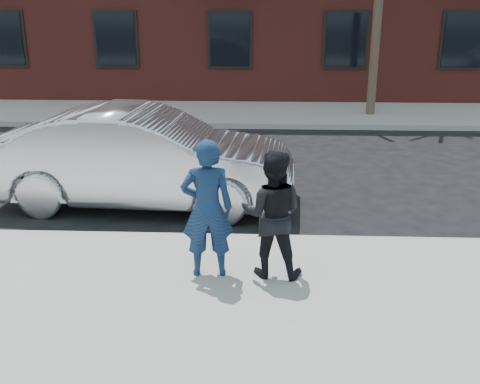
{
  "coord_description": "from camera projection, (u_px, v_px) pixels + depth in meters",
  "views": [
    {
      "loc": [
        1.27,
        -6.12,
        3.49
      ],
      "look_at": [
        0.98,
        0.4,
        1.23
      ],
      "focal_mm": 42.0,
      "sensor_mm": 36.0,
      "label": 1
    }
  ],
  "objects": [
    {
      "name": "far_sidewalk",
      "position": [
        224.0,
        113.0,
        17.57
      ],
      "size": [
        50.0,
        3.5,
        0.15
      ],
      "primitive_type": "cube",
      "color": "#9A9891",
      "rests_on": "ground"
    },
    {
      "name": "man_hoodie",
      "position": [
        207.0,
        209.0,
        6.9
      ],
      "size": [
        0.69,
        0.53,
        1.77
      ],
      "rotation": [
        0.0,
        0.0,
        3.25
      ],
      "color": "navy",
      "rests_on": "near_sidewalk"
    },
    {
      "name": "ground",
      "position": [
        160.0,
        295.0,
        6.97
      ],
      "size": [
        100.0,
        100.0,
        0.0
      ],
      "primitive_type": "plane",
      "color": "black",
      "rests_on": "ground"
    },
    {
      "name": "far_curb",
      "position": [
        219.0,
        126.0,
        15.87
      ],
      "size": [
        50.0,
        0.1,
        0.15
      ],
      "primitive_type": "cube",
      "color": "#999691",
      "rests_on": "ground"
    },
    {
      "name": "man_peacoat",
      "position": [
        272.0,
        214.0,
        6.93
      ],
      "size": [
        0.85,
        0.7,
        1.63
      ],
      "rotation": [
        0.0,
        0.0,
        3.03
      ],
      "color": "black",
      "rests_on": "near_sidewalk"
    },
    {
      "name": "near_sidewalk",
      "position": [
        156.0,
        300.0,
        6.71
      ],
      "size": [
        50.0,
        3.5,
        0.15
      ],
      "primitive_type": "cube",
      "color": "#9A9891",
      "rests_on": "ground"
    },
    {
      "name": "silver_sedan",
      "position": [
        144.0,
        158.0,
        9.74
      ],
      "size": [
        5.32,
        2.12,
        1.72
      ],
      "primitive_type": "imported",
      "rotation": [
        0.0,
        0.0,
        1.51
      ],
      "color": "silver",
      "rests_on": "ground"
    },
    {
      "name": "near_curb",
      "position": [
        178.0,
        239.0,
        8.41
      ],
      "size": [
        50.0,
        0.1,
        0.15
      ],
      "primitive_type": "cube",
      "color": "#999691",
      "rests_on": "ground"
    }
  ]
}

